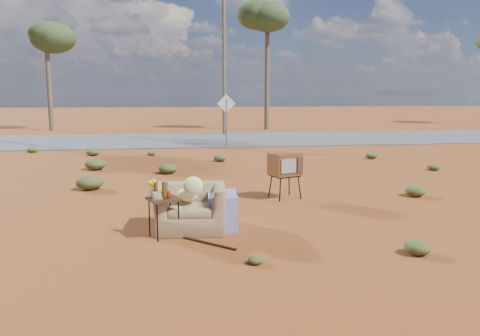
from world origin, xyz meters
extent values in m
plane|color=brown|center=(0.00, 0.00, 0.00)|extent=(140.00, 140.00, 0.00)
cube|color=#565659|center=(0.00, 15.00, 0.02)|extent=(140.00, 7.00, 0.04)
imported|color=#8E754D|center=(-0.43, -0.04, 0.50)|extent=(1.18, 0.81, 0.99)
ellipsoid|color=#F0E992|center=(-0.48, 0.01, 0.58)|extent=(0.36, 0.36, 0.21)
ellipsoid|color=#F0E992|center=(-0.39, -0.24, 0.76)|extent=(0.32, 0.16, 0.32)
cube|color=navy|center=(0.10, 0.03, 0.29)|extent=(0.52, 0.77, 0.58)
cube|color=black|center=(1.64, 2.02, 0.49)|extent=(0.65, 0.58, 0.03)
cylinder|color=black|center=(1.48, 1.75, 0.24)|extent=(0.03, 0.03, 0.49)
cylinder|color=black|center=(1.94, 1.93, 0.24)|extent=(0.03, 0.03, 0.49)
cylinder|color=black|center=(1.34, 2.11, 0.24)|extent=(0.03, 0.03, 0.49)
cylinder|color=black|center=(1.80, 2.28, 0.24)|extent=(0.03, 0.03, 0.49)
cube|color=brown|center=(1.64, 2.02, 0.74)|extent=(0.73, 0.65, 0.47)
cube|color=gray|center=(1.65, 1.76, 0.74)|extent=(0.34, 0.15, 0.29)
cube|color=#472D19|center=(1.92, 1.86, 0.74)|extent=(0.13, 0.07, 0.33)
cube|color=#392315|center=(-0.86, -0.41, 0.61)|extent=(0.57, 0.57, 0.03)
cylinder|color=black|center=(-0.95, -0.64, 0.30)|extent=(0.02, 0.02, 0.61)
cylinder|color=black|center=(-0.63, -0.50, 0.30)|extent=(0.02, 0.02, 0.61)
cylinder|color=black|center=(-1.09, -0.32, 0.30)|extent=(0.02, 0.02, 0.61)
cylinder|color=black|center=(-0.77, -0.18, 0.30)|extent=(0.02, 0.02, 0.61)
cylinder|color=#4C2F0C|center=(-0.97, -0.41, 0.74)|extent=(0.06, 0.06, 0.23)
cylinder|color=#4C2F0C|center=(-0.85, -0.48, 0.75)|extent=(0.06, 0.06, 0.24)
cylinder|color=#305E28|center=(-0.81, -0.30, 0.73)|extent=(0.05, 0.05, 0.21)
cylinder|color=red|center=(-0.78, -0.47, 0.68)|extent=(0.06, 0.06, 0.11)
cylinder|color=silver|center=(-1.03, -0.34, 0.69)|extent=(0.07, 0.07, 0.12)
ellipsoid|color=yellow|center=(-1.03, -0.34, 0.84)|extent=(0.14, 0.14, 0.10)
cylinder|color=#4E2114|center=(-0.38, -0.69, 0.02)|extent=(1.12, 1.06, 0.04)
cylinder|color=brown|center=(1.50, 12.00, 1.00)|extent=(0.06, 0.06, 2.00)
cube|color=silver|center=(1.50, 12.00, 1.80)|extent=(0.78, 0.04, 0.78)
cylinder|color=brown|center=(-8.00, 22.00, 3.00)|extent=(0.28, 0.28, 6.00)
ellipsoid|color=#3D542B|center=(-8.00, 22.00, 5.50)|extent=(3.20, 3.20, 2.20)
cylinder|color=brown|center=(5.00, 21.00, 3.50)|extent=(0.28, 0.28, 7.00)
ellipsoid|color=#3D542B|center=(5.00, 21.00, 6.50)|extent=(3.20, 3.20, 2.20)
cylinder|color=brown|center=(2.00, 17.50, 4.00)|extent=(0.20, 0.20, 8.00)
ellipsoid|color=#475625|center=(4.50, 1.80, 0.12)|extent=(0.44, 0.44, 0.24)
ellipsoid|color=#475625|center=(-3.00, 6.50, 0.17)|extent=(0.60, 0.60, 0.33)
ellipsoid|color=#475625|center=(6.80, 5.00, 0.10)|extent=(0.36, 0.36, 0.20)
ellipsoid|color=#475625|center=(3.20, 8.00, 0.11)|extent=(0.40, 0.40, 0.22)
ellipsoid|color=#475625|center=(-1.50, 9.50, 0.08)|extent=(0.30, 0.30, 0.17)
camera|label=1|loc=(-0.67, -7.54, 2.22)|focal=35.00mm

